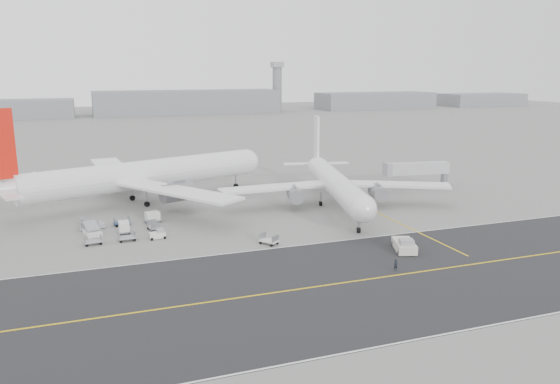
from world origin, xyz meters
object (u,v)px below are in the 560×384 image
object	(u,v)px
jet_bridge	(417,170)
ground_crew_a	(396,265)
airliner_a	(140,175)
airliner_b	(335,183)
pushback_tug	(404,245)
control_tower	(277,85)

from	to	relation	value
jet_bridge	ground_crew_a	xyz separation A→B (m)	(-32.48, -44.12, -3.34)
airliner_a	ground_crew_a	size ratio (longest dim) A/B	34.01
airliner_a	airliner_b	world-z (taller)	airliner_a
ground_crew_a	airliner_b	bearing A→B (deg)	78.32
pushback_tug	ground_crew_a	bearing A→B (deg)	-110.04
control_tower	airliner_b	distance (m)	257.83
airliner_b	ground_crew_a	size ratio (longest dim) A/B	27.89
jet_bridge	ground_crew_a	bearing A→B (deg)	-117.88
pushback_tug	jet_bridge	distance (m)	46.22
airliner_b	airliner_a	bearing A→B (deg)	170.17
control_tower	airliner_b	world-z (taller)	control_tower
jet_bridge	airliner_b	bearing A→B (deg)	-151.71
ground_crew_a	control_tower	bearing A→B (deg)	74.16
pushback_tug	ground_crew_a	distance (m)	8.70
airliner_a	ground_crew_a	xyz separation A→B (m)	(28.02, -50.16, -4.93)
jet_bridge	ground_crew_a	world-z (taller)	jet_bridge
ground_crew_a	airliner_a	bearing A→B (deg)	119.77
airliner_b	ground_crew_a	bearing A→B (deg)	-89.30
pushback_tug	jet_bridge	xyz separation A→B (m)	(26.92, 37.43, 3.28)
jet_bridge	ground_crew_a	distance (m)	54.89
airliner_b	jet_bridge	distance (m)	26.40
airliner_b	ground_crew_a	world-z (taller)	airliner_b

